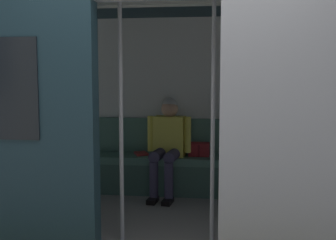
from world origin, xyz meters
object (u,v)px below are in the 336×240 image
Objects in this scene: handbag at (199,149)px; grab_pole_door at (121,119)px; bench_seat at (183,166)px; grab_pole_far at (213,120)px; person_seated at (168,140)px; train_car at (168,71)px; book at (141,154)px.

grab_pole_door is at bearing 69.42° from handbag.
grab_pole_far is at bearing 104.86° from bench_seat.
grab_pole_far is at bearing -179.73° from grab_pole_door.
handbag reaches higher than bench_seat.
handbag is at bearing -161.11° from person_seated.
grab_pole_far reaches higher than person_seated.
train_car is 0.85m from grab_pole_far.
bench_seat is at bearing 21.51° from handbag.
person_seated reaches higher than handbag.
person_seated is 0.43m from book.
person_seated is at bearing -82.20° from train_car.
train_car is 1.41m from handbag.
handbag is at bearing -158.49° from bench_seat.
handbag is 1.68m from grab_pole_far.
book is at bearing 0.18° from handbag.
grab_pole_far is (-0.94, 1.58, 0.61)m from book.
book is 0.10× the size of grab_pole_door.
person_seated reaches higher than bench_seat.
book is (0.48, -1.01, -1.03)m from train_car.
bench_seat is 11.10× the size of book.
person_seated is 0.55× the size of grab_pole_far.
bench_seat is 0.38m from person_seated.
grab_pole_far is (-0.20, 1.58, 0.54)m from handbag.
bench_seat is 1.72m from grab_pole_far.
person_seated is 1.62m from grab_pole_far.
person_seated is 4.63× the size of handbag.
bench_seat is at bearing -75.14° from grab_pole_far.
bench_seat is 9.39× the size of handbag.
book is 1.70m from grab_pole_door.
train_car reaches higher than grab_pole_door.
train_car is 2.92× the size of grab_pole_far.
grab_pole_far is at bearing 97.31° from handbag.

